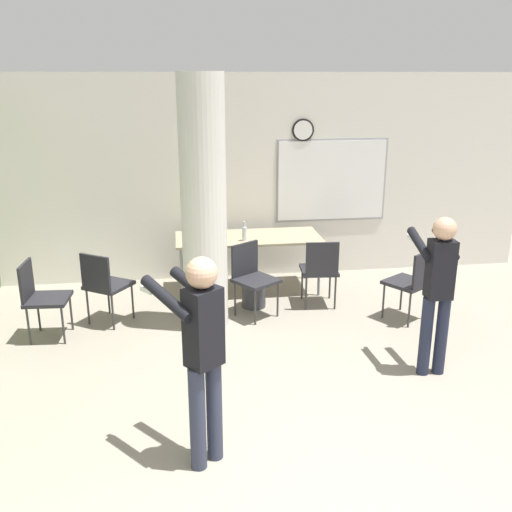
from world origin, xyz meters
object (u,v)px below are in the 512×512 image
at_px(folding_table, 248,240).
at_px(chair_mid_room, 413,280).
at_px(chair_near_pillar, 104,282).
at_px(person_playing_side, 438,284).
at_px(chair_table_front, 252,274).
at_px(chair_by_left_wall, 41,294).
at_px(person_playing_front, 201,346).
at_px(chair_table_right, 320,267).
at_px(bottle_on_table, 244,233).

distance_m(folding_table, chair_mid_room, 2.17).
height_order(chair_near_pillar, person_playing_side, person_playing_side).
distance_m(chair_near_pillar, chair_table_front, 1.71).
relative_size(chair_by_left_wall, chair_table_front, 1.00).
distance_m(chair_table_front, person_playing_side, 2.26).
bearing_deg(chair_by_left_wall, person_playing_front, -55.23).
relative_size(folding_table, chair_near_pillar, 2.17).
relative_size(chair_mid_room, chair_table_front, 1.00).
bearing_deg(person_playing_front, chair_by_left_wall, 124.77).
xyz_separation_m(folding_table, chair_table_right, (0.80, -0.69, -0.19)).
bearing_deg(chair_mid_room, bottle_on_table, 149.63).
distance_m(folding_table, chair_by_left_wall, 2.66).
xyz_separation_m(chair_near_pillar, person_playing_side, (3.23, -1.59, 0.41)).
bearing_deg(person_playing_front, folding_table, 77.56).
height_order(bottle_on_table, chair_by_left_wall, bottle_on_table).
xyz_separation_m(chair_mid_room, chair_table_front, (-1.81, 0.43, 0.00)).
relative_size(folding_table, person_playing_front, 1.17).
xyz_separation_m(bottle_on_table, person_playing_front, (-0.70, -3.30, 0.11)).
xyz_separation_m(chair_table_right, person_playing_front, (-1.57, -2.80, 0.44)).
height_order(bottle_on_table, chair_mid_room, bottle_on_table).
distance_m(folding_table, person_playing_front, 3.58).
distance_m(folding_table, bottle_on_table, 0.24).
height_order(bottle_on_table, chair_table_right, bottle_on_table).
xyz_separation_m(folding_table, person_playing_side, (1.47, -2.45, 0.22)).
bearing_deg(chair_table_right, chair_by_left_wall, -171.96).
distance_m(bottle_on_table, chair_mid_room, 2.14).
bearing_deg(chair_table_front, chair_mid_room, -13.47).
height_order(chair_mid_room, chair_near_pillar, same).
distance_m(folding_table, person_playing_side, 2.86).
distance_m(chair_near_pillar, person_playing_front, 2.85).
distance_m(folding_table, chair_table_front, 0.85).
bearing_deg(person_playing_side, person_playing_front, -154.99).
distance_m(folding_table, chair_near_pillar, 1.97).
bearing_deg(person_playing_side, bottle_on_table, 124.28).
relative_size(folding_table, bottle_on_table, 7.46).
bearing_deg(chair_table_right, bottle_on_table, 150.09).
height_order(folding_table, chair_table_right, chair_table_right).
distance_m(chair_table_right, person_playing_side, 1.92).
height_order(folding_table, chair_table_front, chair_table_front).
height_order(chair_table_right, chair_mid_room, same).
distance_m(bottle_on_table, chair_near_pillar, 1.85).
height_order(chair_by_left_wall, person_playing_front, person_playing_front).
bearing_deg(bottle_on_table, person_playing_side, -55.72).
relative_size(chair_table_front, person_playing_side, 0.56).
distance_m(person_playing_front, person_playing_side, 2.47).
bearing_deg(person_playing_side, chair_near_pillar, 153.78).
distance_m(chair_table_right, chair_table_front, 0.87).
bearing_deg(chair_table_front, chair_table_right, 8.88).
height_order(bottle_on_table, person_playing_side, person_playing_side).
bearing_deg(folding_table, chair_near_pillar, -154.10).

